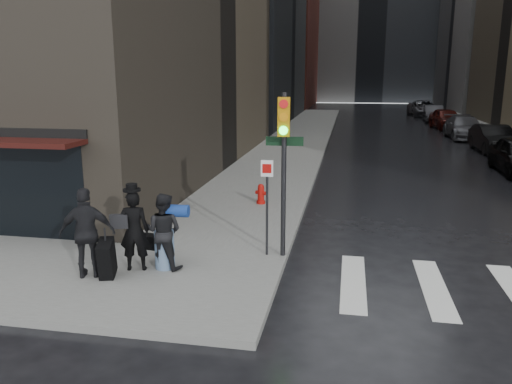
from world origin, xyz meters
TOP-DOWN VIEW (x-y plane):
  - ground at (0.00, 0.00)m, footprint 140.00×140.00m
  - sidewalk_left at (0.00, 27.00)m, footprint 4.00×50.00m
  - sidewalk_right at (13.50, 27.00)m, footprint 3.00×50.00m
  - bldg_left_far at (-13.00, 62.00)m, footprint 22.00×20.00m
  - bldg_distant at (6.00, 78.00)m, footprint 40.00×12.00m
  - man_overcoat at (-1.13, 0.36)m, footprint 0.97×1.16m
  - man_jeans at (-0.48, 0.68)m, footprint 1.16×0.72m
  - man_greycoat at (-1.82, -0.06)m, footprint 1.18×0.77m
  - traffic_light at (1.87, 1.82)m, footprint 0.92×0.44m
  - fire_hydrant at (0.58, 6.47)m, footprint 0.37×0.28m
  - parked_car_2 at (11.11, 20.54)m, footprint 1.72×4.64m
  - parked_car_3 at (10.91, 26.90)m, footprint 2.16×5.21m
  - parked_car_4 at (10.83, 33.26)m, footprint 2.34×4.94m
  - parked_car_5 at (10.83, 39.62)m, footprint 1.93×4.69m
  - parked_car_6 at (10.89, 45.98)m, footprint 3.17×6.17m

SIDE VIEW (x-z plane):
  - ground at x=0.00m, z-range 0.00..0.00m
  - sidewalk_left at x=0.00m, z-range 0.00..0.15m
  - sidewalk_right at x=13.50m, z-range 0.00..0.15m
  - fire_hydrant at x=0.58m, z-range 0.12..0.76m
  - parked_car_3 at x=10.91m, z-range 0.00..1.51m
  - parked_car_5 at x=10.83m, z-range 0.00..1.51m
  - parked_car_2 at x=11.11m, z-range 0.00..1.51m
  - parked_car_4 at x=10.83m, z-range 0.00..1.63m
  - parked_car_6 at x=10.89m, z-range 0.00..1.66m
  - man_overcoat at x=-1.13m, z-range -0.01..1.89m
  - man_jeans at x=-0.48m, z-range 0.15..1.79m
  - man_greycoat at x=-1.82m, z-range 0.15..2.01m
  - traffic_light at x=1.87m, z-range 0.68..4.36m
  - bldg_left_far at x=-13.00m, z-range 0.00..26.00m
  - bldg_distant at x=6.00m, z-range 0.00..32.00m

